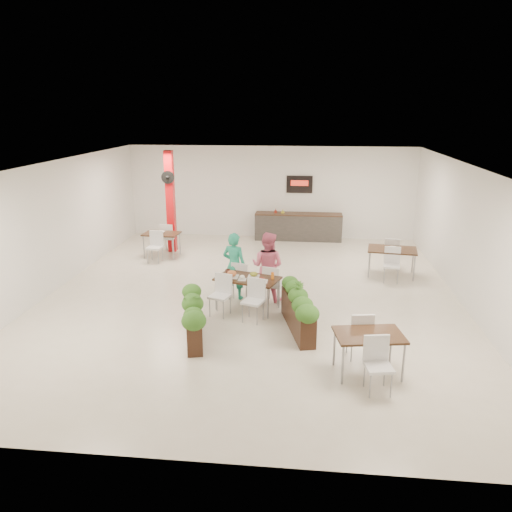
{
  "coord_description": "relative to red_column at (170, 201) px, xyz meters",
  "views": [
    {
      "loc": [
        1.32,
        -11.38,
        4.45
      ],
      "look_at": [
        0.13,
        -0.19,
        1.1
      ],
      "focal_mm": 35.0,
      "sensor_mm": 36.0,
      "label": 1
    }
  ],
  "objects": [
    {
      "name": "ground",
      "position": [
        3.0,
        -3.79,
        -1.64
      ],
      "size": [
        12.0,
        12.0,
        0.0
      ],
      "primitive_type": "plane",
      "color": "beige",
      "rests_on": "ground"
    },
    {
      "name": "room_shell",
      "position": [
        3.0,
        -3.79,
        0.36
      ],
      "size": [
        10.1,
        12.1,
        3.22
      ],
      "color": "white",
      "rests_on": "ground"
    },
    {
      "name": "red_column",
      "position": [
        0.0,
        0.0,
        0.0
      ],
      "size": [
        0.4,
        0.41,
        3.2
      ],
      "color": "red",
      "rests_on": "ground"
    },
    {
      "name": "service_counter",
      "position": [
        4.0,
        1.86,
        -1.15
      ],
      "size": [
        3.0,
        0.64,
        2.2
      ],
      "color": "#2F2C29",
      "rests_on": "ground"
    },
    {
      "name": "main_table",
      "position": [
        2.99,
        -4.55,
        -1.01
      ],
      "size": [
        1.65,
        1.91,
        0.92
      ],
      "rotation": [
        0.0,
        0.0,
        -0.31
      ],
      "color": "black",
      "rests_on": "ground"
    },
    {
      "name": "diner_man",
      "position": [
        2.6,
        -3.9,
        -0.83
      ],
      "size": [
        0.68,
        0.55,
        1.63
      ],
      "primitive_type": "imported",
      "rotation": [
        0.0,
        0.0,
        2.83
      ],
      "color": "#249D7A",
      "rests_on": "ground"
    },
    {
      "name": "diner_woman",
      "position": [
        3.4,
        -3.9,
        -0.81
      ],
      "size": [
        0.96,
        0.84,
        1.66
      ],
      "primitive_type": "imported",
      "rotation": [
        0.0,
        0.0,
        2.83
      ],
      "color": "#E56687",
      "rests_on": "ground"
    },
    {
      "name": "planter_left",
      "position": [
        2.1,
        -6.16,
        -1.14
      ],
      "size": [
        0.76,
        1.79,
        0.95
      ],
      "rotation": [
        0.0,
        0.0,
        1.83
      ],
      "color": "black",
      "rests_on": "ground"
    },
    {
      "name": "planter_right",
      "position": [
        4.17,
        -5.57,
        -1.14
      ],
      "size": [
        0.79,
        1.97,
        1.05
      ],
      "rotation": [
        0.0,
        0.0,
        1.82
      ],
      "color": "black",
      "rests_on": "ground"
    },
    {
      "name": "side_table_a",
      "position": [
        -0.15,
        -0.65,
        -1.02
      ],
      "size": [
        1.13,
        1.65,
        0.92
      ],
      "rotation": [
        0.0,
        0.0,
        -0.08
      ],
      "color": "black",
      "rests_on": "ground"
    },
    {
      "name": "side_table_b",
      "position": [
        6.65,
        -1.74,
        -1.01
      ],
      "size": [
        1.4,
        1.66,
        0.92
      ],
      "rotation": [
        0.0,
        0.0,
        -0.14
      ],
      "color": "black",
      "rests_on": "ground"
    },
    {
      "name": "side_table_c",
      "position": [
        5.42,
        -7.24,
        -1.02
      ],
      "size": [
        1.26,
        1.67,
        0.92
      ],
      "rotation": [
        0.0,
        0.0,
        0.17
      ],
      "color": "black",
      "rests_on": "ground"
    }
  ]
}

